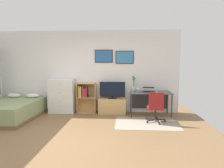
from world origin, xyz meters
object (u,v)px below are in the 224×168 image
tv_stand (112,106)px  bamboo_vase (134,84)px  dresser (62,96)px  office_chair (156,106)px  bed (11,110)px  computer_mouse (157,92)px  wine_glass (138,88)px  bookshelf (85,96)px  desk (150,96)px  television (112,90)px  laptop (149,90)px

tv_stand → bamboo_vase: bamboo_vase is taller
dresser → office_chair: dresser is taller
bed → office_chair: size_ratio=2.29×
computer_mouse → bamboo_vase: size_ratio=0.21×
bed → wine_glass: size_ratio=10.96×
dresser → bookshelf: bearing=4.8°
dresser → desk: dresser is taller
television → laptop: television is taller
bookshelf → bamboo_vase: (1.58, 0.04, 0.40)m
office_chair → bamboo_vase: size_ratio=1.77×
desk → office_chair: bearing=-86.7°
desk → computer_mouse: 0.28m
desk → tv_stand: bearing=178.0°
bookshelf → office_chair: 2.36m
bed → bamboo_vase: (3.65, 0.87, 0.71)m
bamboo_vase → wine_glass: bamboo_vase is taller
bed → dresser: 1.54m
television → laptop: bearing=-2.1°
desk → office_chair: 0.88m
desk → laptop: laptop is taller
bookshelf → office_chair: bookshelf is taller
tv_stand → computer_mouse: size_ratio=8.46×
dresser → computer_mouse: size_ratio=10.85×
desk → computer_mouse: size_ratio=12.09×
dresser → office_chair: bearing=-16.9°
television → wine_glass: size_ratio=4.54×
desk → bamboo_vase: bamboo_vase is taller
office_chair → laptop: laptop is taller
bed → dresser: size_ratio=1.75×
tv_stand → bookshelf: bearing=176.8°
television → desk: (1.21, -0.02, -0.16)m
bookshelf → computer_mouse: bookshelf is taller
dresser → computer_mouse: dresser is taller
tv_stand → wine_glass: wine_glass is taller
dresser → tv_stand: (1.67, 0.02, -0.32)m
bed → office_chair: (4.23, -0.12, 0.20)m
office_chair → bamboo_vase: 1.25m
television → dresser: bearing=179.8°
dresser → television: dresser is taller
desk → wine_glass: (-0.41, -0.17, 0.26)m
laptop → bamboo_vase: (-0.47, 0.15, 0.17)m
bed → desk: size_ratio=1.57×
desk → office_chair: (0.05, -0.86, -0.15)m
wine_glass → television: bearing=166.6°
dresser → wine_glass: bearing=-4.6°
bookshelf → tv_stand: bookshelf is taller
laptop → wine_glass: bearing=-151.1°
bookshelf → desk: (2.10, -0.09, 0.04)m
laptop → bamboo_vase: bearing=168.0°
bed → laptop: bearing=10.4°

